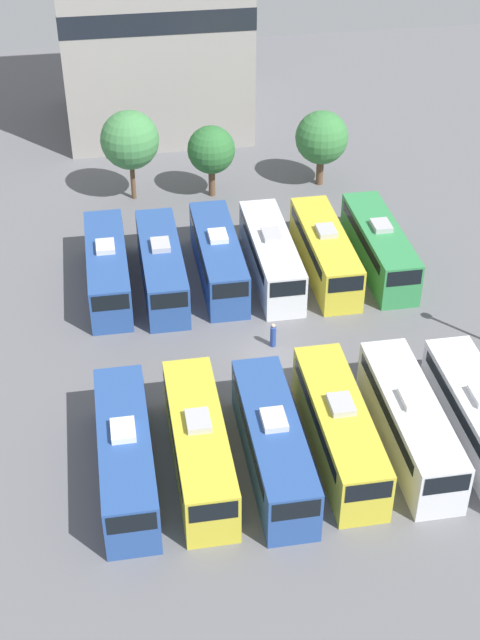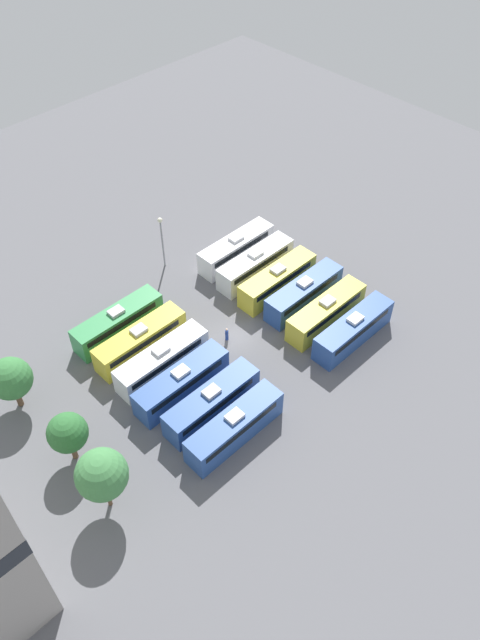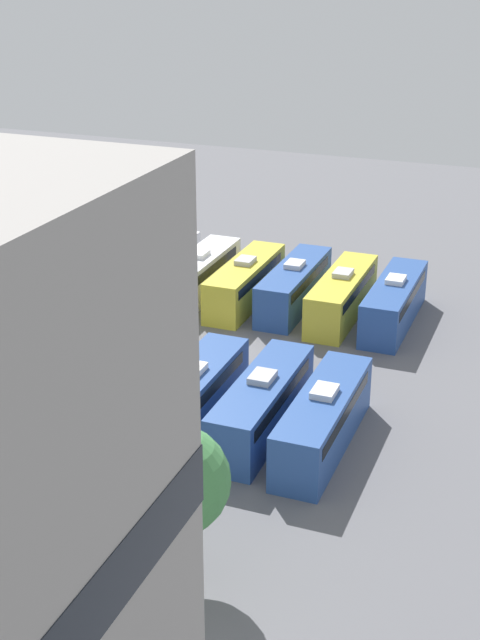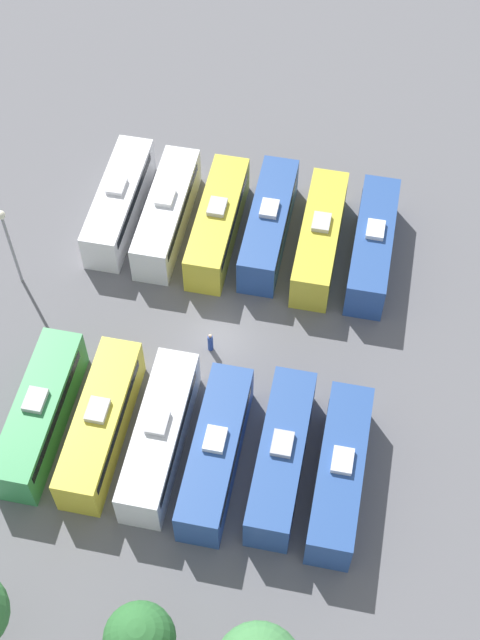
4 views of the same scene
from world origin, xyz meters
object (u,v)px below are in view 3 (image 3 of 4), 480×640
(bus_10, at_px, (83,370))
(tree_1, at_px, (52,466))
(bus_0, at_px, (394,301))
(bus_11, at_px, (26,360))
(bus_8, at_px, (193,395))
(light_pole, at_px, (45,246))
(bus_1, at_px, (342,294))
(tree_0, at_px, (176,481))
(bus_3, at_px, (245,281))
(worker_person, at_px, (215,346))
(bus_2, at_px, (294,285))
(bus_4, at_px, (199,274))
(bus_6, at_px, (323,418))
(bus_5, at_px, (158,266))
(bus_9, at_px, (139,381))
(bus_7, at_px, (262,403))

(bus_10, xyz_separation_m, tree_1, (-5.95, 12.35, 2.15))
(bus_0, height_order, bus_11, same)
(bus_8, bearing_deg, light_pole, -34.45)
(light_pole, height_order, tree_1, light_pole)
(bus_1, relative_size, tree_0, 1.47)
(bus_3, bearing_deg, light_pole, 27.22)
(worker_person, xyz_separation_m, tree_0, (-6.97, 20.49, 4.12))
(bus_2, bearing_deg, tree_1, 87.81)
(bus_3, relative_size, bus_10, 1.00)
(bus_4, distance_m, light_pole, 11.51)
(bus_6, bearing_deg, light_pole, -25.04)
(bus_5, relative_size, bus_8, 1.00)
(bus_2, distance_m, bus_3, 3.62)
(light_pole, height_order, tree_0, tree_0)
(bus_9, bearing_deg, bus_5, -67.02)
(bus_0, height_order, light_pole, light_pole)
(bus_8, xyz_separation_m, tree_0, (-4.84, 12.35, 3.20))
(bus_2, xyz_separation_m, bus_11, (10.91, 17.72, 0.00))
(bus_2, height_order, tree_0, tree_0)
(bus_11, relative_size, tree_0, 1.47)
(bus_11, relative_size, tree_1, 1.84)
(bus_6, xyz_separation_m, tree_1, (8.63, 11.94, 2.15))
(bus_5, bearing_deg, tree_1, 108.09)
(bus_8, bearing_deg, bus_3, -78.22)
(bus_0, height_order, tree_1, tree_1)
(bus_8, bearing_deg, bus_5, -58.70)
(bus_9, height_order, bus_11, same)
(bus_2, xyz_separation_m, bus_5, (10.94, 0.02, 0.00))
(bus_2, relative_size, light_pole, 1.48)
(worker_person, distance_m, tree_0, 22.04)
(tree_1, bearing_deg, bus_0, -106.18)
(bus_6, distance_m, bus_9, 10.91)
(tree_1, bearing_deg, tree_0, 175.11)
(worker_person, bearing_deg, bus_0, -134.66)
(bus_0, relative_size, bus_9, 1.00)
(bus_2, relative_size, bus_8, 1.00)
(bus_1, bearing_deg, bus_2, -8.27)
(bus_3, height_order, bus_4, same)
(bus_8, distance_m, worker_person, 8.47)
(bus_7, height_order, bus_8, same)
(bus_4, xyz_separation_m, bus_5, (3.63, -0.37, 0.00))
(bus_2, bearing_deg, bus_9, 79.12)
(bus_3, xyz_separation_m, tree_1, (-2.42, 29.45, 2.15))
(light_pole, bearing_deg, tree_1, 123.14)
(bus_1, relative_size, tree_1, 1.84)
(bus_5, relative_size, worker_person, 6.43)
(bus_1, height_order, worker_person, bus_1)
(bus_10, height_order, bus_11, same)
(bus_6, relative_size, bus_11, 1.00)
(bus_4, height_order, bus_5, same)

